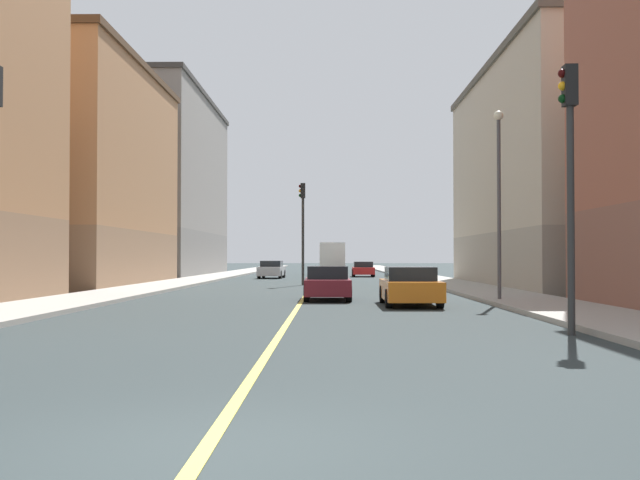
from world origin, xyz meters
name	(u,v)px	position (x,y,z in m)	size (l,w,h in m)	color
ground_plane	(203,452)	(0.00, 0.00, 0.00)	(400.00, 400.00, 0.00)	#293334
sidewalk_left	(430,279)	(8.43, 49.00, 0.07)	(3.34, 168.00, 0.15)	#9E9B93
sidewalk_right	(201,279)	(-8.43, 49.00, 0.07)	(3.34, 168.00, 0.15)	#9E9B93
lane_center_stripe	(315,280)	(0.00, 49.00, 0.01)	(0.16, 154.00, 0.01)	#E5D14C
building_left_mid	(579,176)	(15.47, 37.17, 6.40)	(11.03, 23.41, 12.78)	#9D9688
building_right_midblock	(58,175)	(-15.47, 38.93, 6.70)	(11.03, 19.31, 13.38)	#8F6B4F
building_right_distant	(150,186)	(-15.47, 62.45, 8.19)	(11.03, 25.61, 16.36)	slate
traffic_light_left_near	(570,160)	(6.35, 9.97, 3.84)	(0.40, 0.32, 5.92)	#2D2D2D
traffic_light_median_far	(303,219)	(-0.57, 38.90, 3.97)	(0.40, 0.32, 6.15)	#2D2D2D
street_lamp_left_near	(499,184)	(7.37, 21.50, 4.40)	(0.36, 0.36, 7.00)	#4C4C51
car_silver	(272,270)	(-3.60, 53.75, 0.68)	(2.01, 4.56, 1.39)	silver
car_orange	(410,287)	(3.90, 19.99, 0.66)	(1.92, 4.57, 1.36)	orange
car_maroon	(327,284)	(0.99, 23.24, 0.65)	(1.87, 4.08, 1.34)	maroon
car_red	(363,269)	(3.91, 58.51, 0.64)	(1.90, 4.26, 1.29)	red
box_truck	(332,258)	(1.27, 63.68, 1.59)	(2.36, 7.33, 2.99)	maroon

